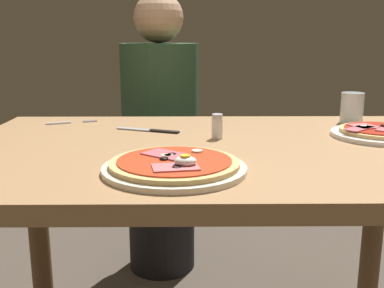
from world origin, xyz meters
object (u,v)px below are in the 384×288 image
Objects in this scene: pizza_across_left at (380,133)px; knife at (152,130)px; pizza_foreground at (175,166)px; fork at (68,123)px; salt_shaker at (217,127)px; water_glass_far at (352,110)px; dining_table at (213,186)px; diner_person at (161,144)px.

knife is at bearing 172.79° from pizza_across_left.
pizza_foreground reaches higher than fork.
pizza_foreground is 0.33m from salt_shaker.
water_glass_far is at bearing 91.63° from pizza_across_left.
knife is at bearing 134.72° from dining_table.
water_glass_far is at bearing 143.42° from diner_person.
salt_shaker is (0.18, -0.10, 0.03)m from knife.
diner_person is at bearing 91.14° from knife.
dining_table is 0.26m from knife.
pizza_across_left is 3.92× the size of salt_shaker.
pizza_foreground is 3.09× the size of water_glass_far.
diner_person reaches higher than dining_table.
dining_table is 0.55m from fork.
diner_person is (-0.63, 0.47, -0.22)m from water_glass_far.
pizza_foreground is 1.03m from diner_person.
fork is 0.13× the size of diner_person.
pizza_foreground is 4.41× the size of salt_shaker.
water_glass_far is 0.08× the size of diner_person.
pizza_across_left is at bearing -7.21° from knife.
fork is at bearing 166.96° from pizza_across_left.
diner_person is at bearing 133.24° from pizza_across_left.
dining_table is 1.09× the size of diner_person.
pizza_across_left is at bearing 133.24° from diner_person.
pizza_foreground reaches higher than knife.
salt_shaker is at bearing 78.94° from dining_table.
pizza_across_left is 0.45m from salt_shaker.
water_glass_far is at bearing 33.48° from dining_table.
water_glass_far reaches higher than pizza_across_left.
water_glass_far reaches higher than pizza_foreground.
pizza_foreground is at bearing 95.00° from diner_person.
water_glass_far is 0.51× the size of knife.
pizza_across_left reaches higher than dining_table.
pizza_foreground is (-0.09, -0.24, 0.12)m from dining_table.
fork is 2.28× the size of salt_shaker.
water_glass_far is at bearing 44.50° from pizza_foreground.
diner_person reaches higher than water_glass_far.
dining_table is 19.25× the size of salt_shaker.
fork is 0.81× the size of knife.
pizza_across_left is (0.55, 0.33, -0.00)m from pizza_foreground.
fork is (-0.44, 0.30, 0.11)m from dining_table.
pizza_across_left is at bearing -13.04° from fork.
pizza_foreground is at bearing -79.37° from knife.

